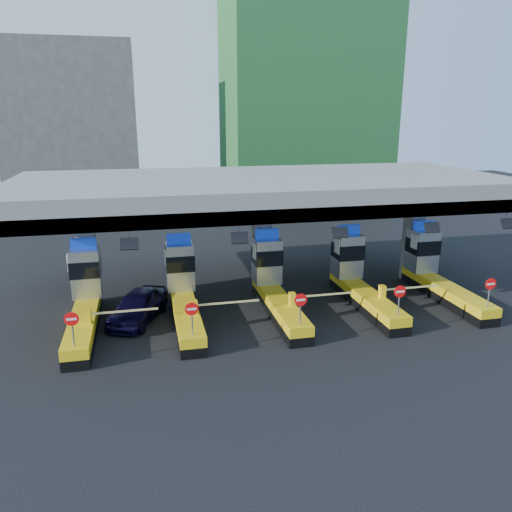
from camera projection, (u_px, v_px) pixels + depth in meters
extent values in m
plane|color=black|center=(274.00, 309.00, 27.84)|extent=(120.00, 120.00, 0.00)
cube|color=slate|center=(262.00, 189.00, 28.94)|extent=(28.00, 12.00, 1.50)
cube|color=#4C4C49|center=(290.00, 215.00, 23.71)|extent=(28.00, 0.60, 0.70)
cube|color=slate|center=(88.00, 258.00, 27.75)|extent=(1.00, 1.00, 5.50)
cube|color=slate|center=(262.00, 248.00, 29.90)|extent=(1.00, 1.00, 5.50)
cube|color=slate|center=(413.00, 239.00, 32.05)|extent=(1.00, 1.00, 5.50)
cylinder|color=slate|center=(129.00, 235.00, 22.26)|extent=(0.06, 0.06, 0.50)
cube|color=black|center=(129.00, 244.00, 22.17)|extent=(0.80, 0.38, 0.54)
cylinder|color=slate|center=(239.00, 230.00, 23.34)|extent=(0.06, 0.06, 0.50)
cube|color=black|center=(240.00, 238.00, 23.24)|extent=(0.80, 0.38, 0.54)
cylinder|color=slate|center=(339.00, 225.00, 24.41)|extent=(0.06, 0.06, 0.50)
cube|color=black|center=(340.00, 233.00, 24.32)|extent=(0.80, 0.38, 0.54)
cylinder|color=slate|center=(431.00, 220.00, 25.48)|extent=(0.06, 0.06, 0.50)
cube|color=black|center=(432.00, 228.00, 25.39)|extent=(0.80, 0.38, 0.54)
cylinder|color=slate|center=(507.00, 216.00, 26.45)|extent=(0.06, 0.06, 0.50)
cube|color=black|center=(508.00, 223.00, 26.36)|extent=(0.80, 0.38, 0.54)
cube|color=black|center=(85.00, 328.00, 24.69)|extent=(1.20, 8.00, 0.50)
cube|color=#E5B70C|center=(84.00, 319.00, 24.55)|extent=(1.20, 8.00, 0.50)
cube|color=#9EA3A8|center=(86.00, 272.00, 26.75)|extent=(1.50, 1.50, 2.60)
cube|color=black|center=(86.00, 267.00, 26.65)|extent=(1.56, 1.56, 0.90)
cube|color=#0C2DBF|center=(83.00, 244.00, 26.32)|extent=(1.30, 0.35, 0.55)
cube|color=white|center=(68.00, 262.00, 26.11)|extent=(0.06, 0.70, 0.90)
cylinder|color=slate|center=(73.00, 332.00, 20.93)|extent=(0.07, 0.07, 1.30)
cylinder|color=red|center=(71.00, 319.00, 20.74)|extent=(0.60, 0.04, 0.60)
cube|color=white|center=(71.00, 319.00, 20.71)|extent=(0.42, 0.02, 0.10)
cube|color=#E5B70C|center=(88.00, 316.00, 23.34)|extent=(0.30, 0.35, 0.70)
cube|color=white|center=(124.00, 311.00, 23.66)|extent=(3.20, 0.08, 0.08)
cube|color=black|center=(186.00, 319.00, 25.76)|extent=(1.20, 8.00, 0.50)
cube|color=#E5B70C|center=(186.00, 310.00, 25.62)|extent=(1.20, 8.00, 0.50)
cube|color=#9EA3A8|center=(180.00, 266.00, 27.83)|extent=(1.50, 1.50, 2.60)
cube|color=black|center=(180.00, 261.00, 27.72)|extent=(1.56, 1.56, 0.90)
cube|color=#0C2DBF|center=(179.00, 239.00, 27.39)|extent=(1.30, 0.35, 0.55)
cube|color=white|center=(165.00, 256.00, 27.18)|extent=(0.06, 0.70, 0.90)
cylinder|color=slate|center=(192.00, 321.00, 22.00)|extent=(0.07, 0.07, 1.30)
cylinder|color=red|center=(192.00, 309.00, 21.81)|extent=(0.60, 0.04, 0.60)
cube|color=white|center=(192.00, 309.00, 21.79)|extent=(0.42, 0.02, 0.10)
cube|color=#E5B70C|center=(194.00, 307.00, 24.41)|extent=(0.30, 0.35, 0.70)
cube|color=white|center=(228.00, 303.00, 24.74)|extent=(3.20, 0.08, 0.08)
cube|color=black|center=(279.00, 311.00, 26.84)|extent=(1.20, 8.00, 0.50)
cube|color=#E5B70C|center=(279.00, 302.00, 26.70)|extent=(1.20, 8.00, 0.50)
cube|color=#9EA3A8|center=(267.00, 260.00, 28.90)|extent=(1.50, 1.50, 2.60)
cube|color=black|center=(267.00, 255.00, 28.80)|extent=(1.56, 1.56, 0.90)
cube|color=#0C2DBF|center=(267.00, 234.00, 28.47)|extent=(1.30, 0.35, 0.55)
cube|color=white|center=(254.00, 251.00, 28.25)|extent=(0.06, 0.70, 0.90)
cylinder|color=slate|center=(300.00, 312.00, 23.08)|extent=(0.07, 0.07, 1.30)
cylinder|color=red|center=(301.00, 300.00, 22.88)|extent=(0.60, 0.04, 0.60)
cube|color=white|center=(301.00, 300.00, 22.86)|extent=(0.42, 0.02, 0.10)
cube|color=#E5B70C|center=(292.00, 299.00, 25.48)|extent=(0.30, 0.35, 0.70)
cube|color=white|center=(323.00, 295.00, 25.81)|extent=(3.20, 0.08, 0.08)
cube|color=black|center=(365.00, 304.00, 27.91)|extent=(1.20, 8.00, 0.50)
cube|color=#E5B70C|center=(366.00, 295.00, 27.77)|extent=(1.20, 8.00, 0.50)
cube|color=#9EA3A8|center=(347.00, 255.00, 29.97)|extent=(1.50, 1.50, 2.60)
cube|color=black|center=(348.00, 250.00, 29.87)|extent=(1.56, 1.56, 0.90)
cube|color=#0C2DBF|center=(349.00, 230.00, 29.54)|extent=(1.30, 0.35, 0.55)
cube|color=white|center=(337.00, 246.00, 29.33)|extent=(0.06, 0.70, 0.90)
cylinder|color=slate|center=(399.00, 303.00, 24.15)|extent=(0.07, 0.07, 1.30)
cylinder|color=red|center=(400.00, 292.00, 23.96)|extent=(0.60, 0.04, 0.60)
cube|color=white|center=(400.00, 292.00, 23.93)|extent=(0.42, 0.02, 0.10)
cube|color=#E5B70C|center=(382.00, 292.00, 26.56)|extent=(0.30, 0.35, 0.70)
cube|color=white|center=(410.00, 288.00, 26.88)|extent=(3.20, 0.08, 0.08)
cube|color=black|center=(445.00, 297.00, 28.98)|extent=(1.20, 8.00, 0.50)
cube|color=#E5B70C|center=(446.00, 288.00, 28.85)|extent=(1.20, 8.00, 0.50)
cube|color=#9EA3A8|center=(422.00, 250.00, 31.05)|extent=(1.50, 1.50, 2.60)
cube|color=black|center=(423.00, 246.00, 30.95)|extent=(1.56, 1.56, 0.90)
cube|color=#0C2DBF|center=(425.00, 225.00, 30.61)|extent=(1.30, 0.35, 0.55)
cube|color=white|center=(414.00, 241.00, 30.40)|extent=(0.06, 0.70, 0.90)
cylinder|color=slate|center=(489.00, 295.00, 25.22)|extent=(0.07, 0.07, 1.30)
cylinder|color=red|center=(491.00, 284.00, 25.03)|extent=(0.60, 0.04, 0.60)
cube|color=white|center=(491.00, 284.00, 25.01)|extent=(0.42, 0.02, 0.10)
cube|color=#E5B70C|center=(465.00, 285.00, 27.63)|extent=(0.30, 0.35, 0.70)
cube|color=white|center=(491.00, 281.00, 27.96)|extent=(3.20, 0.08, 0.08)
cube|color=#1E5926|center=(305.00, 82.00, 56.59)|extent=(18.00, 12.00, 28.00)
cube|color=#4C4C49|center=(73.00, 128.00, 56.12)|extent=(14.00, 10.00, 18.00)
imported|color=black|center=(138.00, 306.00, 26.04)|extent=(3.65, 5.14, 1.63)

